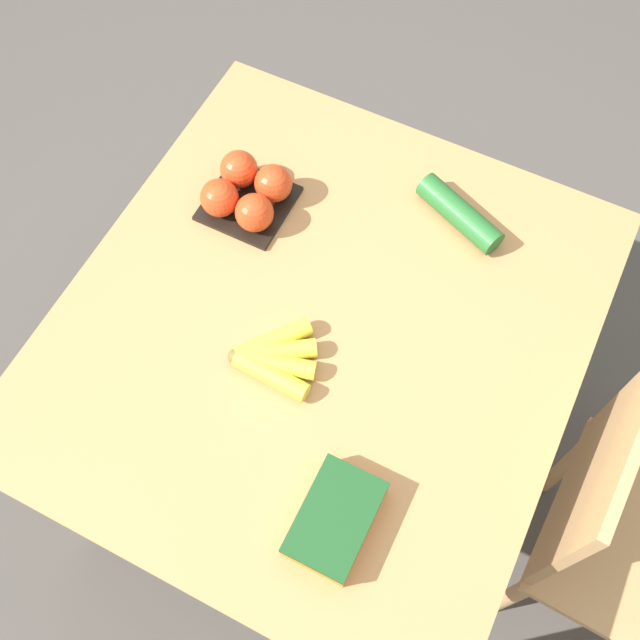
% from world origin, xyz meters
% --- Properties ---
extents(ground_plane, '(12.00, 12.00, 0.00)m').
position_xyz_m(ground_plane, '(0.00, 0.00, 0.00)').
color(ground_plane, '#4C4742').
extents(dining_table, '(1.08, 0.99, 0.75)m').
position_xyz_m(dining_table, '(0.00, 0.00, 0.64)').
color(dining_table, '#B27F4C').
rests_on(dining_table, ground_plane).
extents(chair, '(0.44, 0.42, 0.91)m').
position_xyz_m(chair, '(0.02, 0.71, 0.48)').
color(chair, tan).
rests_on(chair, ground_plane).
extents(banana_bunch, '(0.16, 0.17, 0.04)m').
position_xyz_m(banana_bunch, '(0.11, -0.05, 0.77)').
color(banana_bunch, brown).
rests_on(banana_bunch, dining_table).
extents(tomato_pack, '(0.17, 0.17, 0.09)m').
position_xyz_m(tomato_pack, '(-0.19, -0.26, 0.79)').
color(tomato_pack, black).
rests_on(tomato_pack, dining_table).
extents(carrot_bag, '(0.18, 0.12, 0.05)m').
position_xyz_m(carrot_bag, '(0.32, 0.19, 0.78)').
color(carrot_bag, orange).
rests_on(carrot_bag, dining_table).
extents(cucumber_near, '(0.13, 0.21, 0.06)m').
position_xyz_m(cucumber_near, '(-0.35, 0.15, 0.78)').
color(cucumber_near, '#236028').
rests_on(cucumber_near, dining_table).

